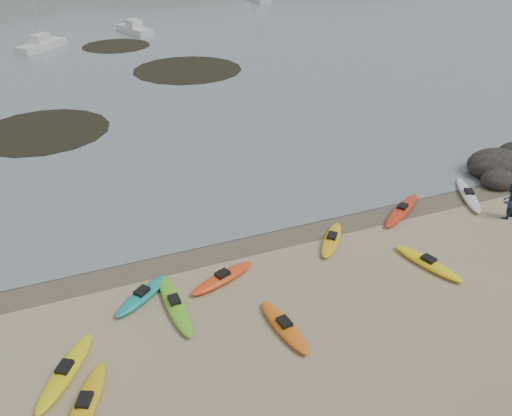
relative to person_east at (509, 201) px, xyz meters
name	(u,v)px	position (x,y,z in m)	size (l,w,h in m)	color
ground	(256,236)	(-12.03, 3.04, -0.92)	(600.00, 600.00, 0.00)	tan
wet_sand	(258,239)	(-12.03, 2.74, -0.92)	(60.00, 60.00, 0.00)	brown
kayaks	(287,276)	(-12.06, -0.39, -0.75)	(22.89, 9.60, 0.34)	orange
person_east	(509,201)	(0.00, 0.00, 0.00)	(0.89, 0.70, 1.84)	navy
rock_cluster	(505,169)	(3.81, 3.79, -0.69)	(5.21, 3.82, 1.72)	black
kelp_mats	(132,78)	(-12.84, 31.89, -0.89)	(23.31, 33.43, 0.04)	black
far_hills	(167,1)	(27.35, 197.01, -16.85)	(550.00, 135.00, 80.00)	#384235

